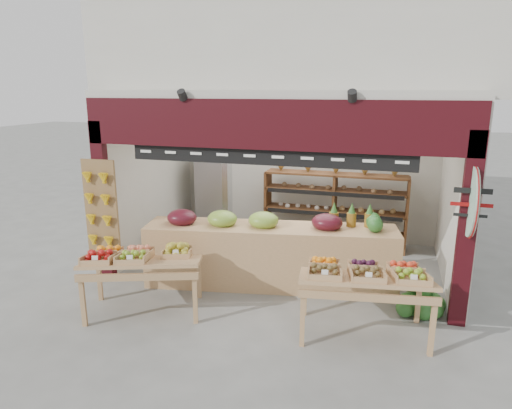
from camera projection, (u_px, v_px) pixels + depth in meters
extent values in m
plane|color=slate|center=(280.00, 272.00, 8.02)|extent=(60.00, 60.00, 0.00)
cube|color=beige|center=(306.00, 167.00, 9.77)|extent=(5.76, 0.18, 3.00)
cube|color=beige|center=(151.00, 174.00, 8.98)|extent=(0.18, 3.38, 3.00)
cube|color=beige|center=(456.00, 192.00, 7.42)|extent=(0.18, 3.38, 3.00)
cube|color=beige|center=(291.00, 93.00, 7.82)|extent=(5.76, 3.38, 0.12)
cube|color=beige|center=(305.00, 30.00, 8.55)|extent=(6.36, 4.60, 2.40)
cube|color=#32080D|center=(264.00, 125.00, 6.39)|extent=(5.70, 0.14, 0.70)
cube|color=#32080D|center=(103.00, 202.00, 7.49)|extent=(0.22, 0.14, 2.65)
cube|color=#32080D|center=(467.00, 232.00, 5.95)|extent=(0.22, 0.14, 2.65)
cube|color=black|center=(265.00, 156.00, 6.53)|extent=(4.20, 0.05, 0.26)
cylinder|color=white|center=(273.00, 138.00, 6.50)|extent=(0.34, 0.05, 0.34)
cube|color=brown|center=(102.00, 214.00, 7.44)|extent=(0.60, 0.04, 1.80)
cylinder|color=#A7D2B6|center=(471.00, 202.00, 5.76)|extent=(0.04, 0.90, 0.90)
cylinder|color=maroon|center=(472.00, 202.00, 5.74)|extent=(0.01, 0.92, 0.92)
cube|color=brown|center=(268.00, 206.00, 9.60)|extent=(0.05, 0.46, 1.49)
cube|color=brown|center=(334.00, 211.00, 9.21)|extent=(0.05, 0.46, 1.49)
cube|color=brown|center=(406.00, 216.00, 8.82)|extent=(0.05, 0.46, 1.49)
cube|color=brown|center=(333.00, 230.00, 9.32)|extent=(2.79, 0.46, 0.04)
cube|color=brown|center=(334.00, 211.00, 9.21)|extent=(2.79, 0.46, 0.04)
cube|color=brown|center=(335.00, 190.00, 9.11)|extent=(2.79, 0.46, 0.04)
cube|color=brown|center=(336.00, 174.00, 9.03)|extent=(2.79, 0.46, 0.04)
cone|color=olive|center=(281.00, 165.00, 9.31)|extent=(0.32, 0.32, 0.28)
cone|color=olive|center=(308.00, 166.00, 9.15)|extent=(0.32, 0.32, 0.28)
cone|color=olive|center=(336.00, 167.00, 9.00)|extent=(0.32, 0.32, 0.28)
cone|color=olive|center=(365.00, 169.00, 8.84)|extent=(0.32, 0.32, 0.28)
cone|color=olive|center=(395.00, 170.00, 8.68)|extent=(0.32, 0.32, 0.28)
cube|color=silver|center=(215.00, 193.00, 10.06)|extent=(0.82, 0.82, 1.79)
cube|color=beige|center=(168.00, 245.00, 8.83)|extent=(0.45, 0.34, 0.38)
cube|color=beige|center=(169.00, 228.00, 8.73)|extent=(0.41, 0.32, 0.32)
cube|color=#154F1B|center=(192.00, 251.00, 8.59)|extent=(0.43, 0.32, 0.32)
cube|color=beige|center=(200.00, 245.00, 8.96)|extent=(0.38, 0.30, 0.30)
cube|color=tan|center=(270.00, 256.00, 7.40)|extent=(4.08, 1.46, 1.00)
ellipsoid|color=#59141E|center=(182.00, 218.00, 7.41)|extent=(0.49, 0.45, 0.27)
ellipsoid|color=#8CB23F|center=(222.00, 219.00, 7.34)|extent=(0.49, 0.45, 0.27)
ellipsoid|color=#8CB23F|center=(263.00, 220.00, 7.26)|extent=(0.49, 0.45, 0.27)
ellipsoid|color=#59141E|center=(327.00, 222.00, 7.15)|extent=(0.49, 0.45, 0.27)
cylinder|color=olive|center=(334.00, 219.00, 7.29)|extent=(0.15, 0.15, 0.22)
cylinder|color=olive|center=(351.00, 220.00, 7.26)|extent=(0.15, 0.15, 0.22)
cylinder|color=olive|center=(369.00, 220.00, 7.23)|extent=(0.15, 0.15, 0.22)
cube|color=tan|center=(143.00, 262.00, 6.45)|extent=(1.83, 1.40, 0.24)
cube|color=tan|center=(83.00, 304.00, 6.14)|extent=(0.08, 0.08, 0.66)
cube|color=tan|center=(195.00, 301.00, 6.21)|extent=(0.08, 0.08, 0.66)
cube|color=tan|center=(100.00, 280.00, 6.90)|extent=(0.08, 0.08, 0.66)
cube|color=tan|center=(199.00, 278.00, 6.98)|extent=(0.08, 0.08, 0.66)
cube|color=tan|center=(365.00, 279.00, 5.83)|extent=(1.79, 1.17, 0.24)
cube|color=tan|center=(302.00, 321.00, 5.65)|extent=(0.07, 0.07, 0.68)
cube|color=tan|center=(432.00, 330.00, 5.44)|extent=(0.07, 0.07, 0.68)
cube|color=tan|center=(305.00, 293.00, 6.44)|extent=(0.07, 0.07, 0.68)
cube|color=tan|center=(418.00, 300.00, 6.23)|extent=(0.07, 0.07, 0.68)
sphere|color=#194B19|center=(413.00, 307.00, 6.47)|extent=(0.26, 0.26, 0.26)
sphere|color=#194B19|center=(434.00, 310.00, 6.40)|extent=(0.26, 0.26, 0.26)
sphere|color=#194B19|center=(413.00, 298.00, 6.73)|extent=(0.26, 0.26, 0.26)
sphere|color=#194B19|center=(433.00, 301.00, 6.65)|extent=(0.26, 0.26, 0.26)
sphere|color=#194B19|center=(425.00, 289.00, 6.51)|extent=(0.26, 0.26, 0.26)
sphere|color=#194B19|center=(424.00, 311.00, 6.35)|extent=(0.26, 0.26, 0.26)
sphere|color=#194B19|center=(406.00, 302.00, 6.63)|extent=(0.26, 0.26, 0.26)
sphere|color=#194B19|center=(414.00, 283.00, 6.69)|extent=(0.26, 0.26, 0.26)
sphere|color=#194B19|center=(437.00, 305.00, 6.54)|extent=(0.26, 0.26, 0.26)
sphere|color=#194B19|center=(405.00, 308.00, 6.44)|extent=(0.26, 0.26, 0.26)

